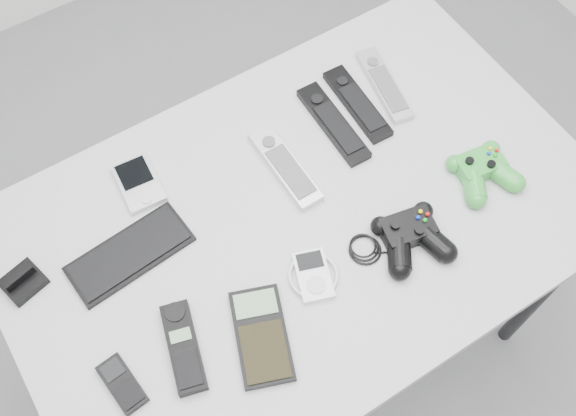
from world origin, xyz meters
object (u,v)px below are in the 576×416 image
remote_black_a (333,123)px  remote_silver_b (384,84)px  calculator (261,336)px  controller_green (483,170)px  remote_black_b (357,103)px  mp3_player (313,275)px  remote_silver_a (285,166)px  pda (139,183)px  desk (301,233)px  cordless_handset (183,347)px  pda_keyboard (130,253)px  controller_black (411,235)px  mobile_phone (122,384)px

remote_black_a → remote_silver_b: remote_black_a is taller
calculator → controller_green: bearing=26.1°
remote_black_b → controller_green: 0.31m
remote_silver_b → mp3_player: 0.49m
remote_silver_a → remote_black_b: bearing=13.5°
pda → remote_black_a: size_ratio=0.54×
desk → cordless_handset: (-0.33, -0.11, 0.08)m
pda → remote_black_a: 0.43m
pda → cordless_handset: bearing=-98.7°
remote_black_a → remote_silver_b: bearing=11.2°
remote_black_a → pda: bearing=169.7°
pda_keyboard → calculator: size_ratio=1.31×
remote_black_b → controller_black: 0.34m
controller_green → remote_black_a: bearing=133.7°
pda_keyboard → remote_silver_b: remote_silver_b is taller
remote_silver_b → cordless_handset: bearing=-145.0°
pda → remote_black_b: 0.51m
mobile_phone → mp3_player: bearing=-7.1°
pda → mobile_phone: size_ratio=1.15×
desk → remote_black_b: bearing=33.5°
pda → controller_green: (0.62, -0.36, 0.01)m
pda_keyboard → cordless_handset: (-0.00, -0.22, 0.01)m
controller_black → calculator: bearing=-166.4°
controller_black → controller_green: controller_black is taller
controller_black → controller_green: (0.22, 0.04, -0.00)m
calculator → cordless_handset: bearing=177.7°
remote_black_b → cordless_handset: bearing=-151.3°
remote_black_b → controller_green: bearing=-65.2°
desk → cordless_handset: cordless_handset is taller
remote_silver_a → controller_black: size_ratio=0.88×
remote_black_a → desk: bearing=-138.0°
desk → controller_green: controller_green is taller
mobile_phone → calculator: same height
pda_keyboard → pda: 0.16m
cordless_handset → controller_green: bearing=15.4°
calculator → controller_green: 0.57m
cordless_handset → mp3_player: cordless_handset is taller
mobile_phone → calculator: size_ratio=0.57×
remote_black_a → remote_silver_a: bearing=-164.2°
mp3_player → mobile_phone: bearing=-161.5°
pda → cordless_handset: size_ratio=0.72×
pda → mp3_player: 0.41m
mobile_phone → remote_silver_a: bearing=19.2°
remote_black_a → controller_black: bearing=-93.4°
remote_black_b → calculator: size_ratio=1.15×
pda → remote_black_a: (0.43, -0.09, 0.00)m
desk → mobile_phone: bearing=-166.1°
remote_silver_b → pda_keyboard: bearing=-162.9°
remote_silver_b → pda: bearing=-175.0°
desk → mobile_phone: 0.48m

